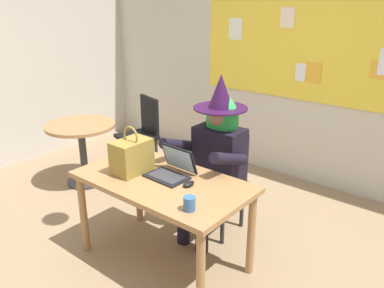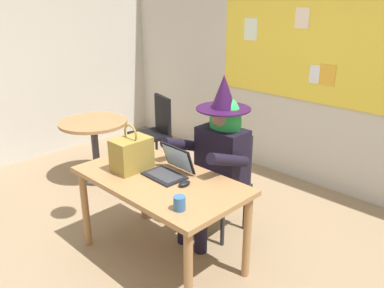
{
  "view_description": "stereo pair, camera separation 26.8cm",
  "coord_description": "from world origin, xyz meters",
  "px_view_note": "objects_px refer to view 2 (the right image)",
  "views": [
    {
      "loc": [
        1.84,
        -1.95,
        2.03
      ],
      "look_at": [
        -0.02,
        0.31,
        0.93
      ],
      "focal_mm": 36.99,
      "sensor_mm": 36.0,
      "label": 1
    },
    {
      "loc": [
        2.04,
        -1.77,
        2.03
      ],
      "look_at": [
        -0.02,
        0.31,
        0.93
      ],
      "focal_mm": 36.99,
      "sensor_mm": 36.0,
      "label": 2
    }
  ],
  "objects_px": {
    "laptop": "(170,169)",
    "person_costumed": "(217,151)",
    "computer_mouse": "(184,184)",
    "chair_spare_by_window": "(155,128)",
    "handbag": "(132,154)",
    "coffee_mug": "(179,203)",
    "side_table_round": "(94,137)",
    "desk_main": "(160,189)",
    "chair_at_desk": "(225,177)"
  },
  "relations": [
    {
      "from": "computer_mouse",
      "to": "chair_spare_by_window",
      "type": "bearing_deg",
      "value": 147.18
    },
    {
      "from": "laptop",
      "to": "computer_mouse",
      "type": "distance_m",
      "value": 0.23
    },
    {
      "from": "computer_mouse",
      "to": "chair_spare_by_window",
      "type": "xyz_separation_m",
      "value": [
        -1.72,
        1.17,
        -0.25
      ]
    },
    {
      "from": "computer_mouse",
      "to": "side_table_round",
      "type": "height_order",
      "value": "computer_mouse"
    },
    {
      "from": "laptop",
      "to": "coffee_mug",
      "type": "xyz_separation_m",
      "value": [
        0.44,
        -0.32,
        -0.0
      ]
    },
    {
      "from": "handbag",
      "to": "coffee_mug",
      "type": "height_order",
      "value": "handbag"
    },
    {
      "from": "chair_spare_by_window",
      "to": "laptop",
      "type": "bearing_deg",
      "value": 68.72
    },
    {
      "from": "chair_at_desk",
      "to": "handbag",
      "type": "relative_size",
      "value": 2.4
    },
    {
      "from": "coffee_mug",
      "to": "side_table_round",
      "type": "xyz_separation_m",
      "value": [
        -2.15,
        0.7,
        -0.25
      ]
    },
    {
      "from": "handbag",
      "to": "side_table_round",
      "type": "xyz_separation_m",
      "value": [
        -1.42,
        0.53,
        -0.34
      ]
    },
    {
      "from": "desk_main",
      "to": "handbag",
      "type": "xyz_separation_m",
      "value": [
        -0.28,
        -0.05,
        0.23
      ]
    },
    {
      "from": "chair_spare_by_window",
      "to": "chair_at_desk",
      "type": "bearing_deg",
      "value": 87.96
    },
    {
      "from": "handbag",
      "to": "coffee_mug",
      "type": "distance_m",
      "value": 0.75
    },
    {
      "from": "chair_at_desk",
      "to": "chair_spare_by_window",
      "type": "bearing_deg",
      "value": -110.96
    },
    {
      "from": "laptop",
      "to": "person_costumed",
      "type": "bearing_deg",
      "value": 87.43
    },
    {
      "from": "laptop",
      "to": "chair_spare_by_window",
      "type": "xyz_separation_m",
      "value": [
        -1.5,
        1.12,
        -0.28
      ]
    },
    {
      "from": "chair_at_desk",
      "to": "chair_spare_by_window",
      "type": "relative_size",
      "value": 1.02
    },
    {
      "from": "side_table_round",
      "to": "handbag",
      "type": "bearing_deg",
      "value": -20.32
    },
    {
      "from": "coffee_mug",
      "to": "side_table_round",
      "type": "bearing_deg",
      "value": 161.93
    },
    {
      "from": "side_table_round",
      "to": "chair_spare_by_window",
      "type": "relative_size",
      "value": 0.86
    },
    {
      "from": "laptop",
      "to": "side_table_round",
      "type": "relative_size",
      "value": 0.43
    },
    {
      "from": "coffee_mug",
      "to": "chair_spare_by_window",
      "type": "bearing_deg",
      "value": 143.56
    },
    {
      "from": "side_table_round",
      "to": "chair_spare_by_window",
      "type": "height_order",
      "value": "chair_spare_by_window"
    },
    {
      "from": "laptop",
      "to": "side_table_round",
      "type": "height_order",
      "value": "laptop"
    },
    {
      "from": "laptop",
      "to": "desk_main",
      "type": "bearing_deg",
      "value": -92.16
    },
    {
      "from": "coffee_mug",
      "to": "side_table_round",
      "type": "distance_m",
      "value": 2.27
    },
    {
      "from": "computer_mouse",
      "to": "coffee_mug",
      "type": "height_order",
      "value": "coffee_mug"
    },
    {
      "from": "desk_main",
      "to": "coffee_mug",
      "type": "relative_size",
      "value": 14.19
    },
    {
      "from": "handbag",
      "to": "laptop",
      "type": "bearing_deg",
      "value": 26.76
    },
    {
      "from": "computer_mouse",
      "to": "chair_at_desk",
      "type": "bearing_deg",
      "value": 106.48
    },
    {
      "from": "computer_mouse",
      "to": "side_table_round",
      "type": "bearing_deg",
      "value": 168.66
    },
    {
      "from": "handbag",
      "to": "computer_mouse",
      "type": "bearing_deg",
      "value": 10.01
    },
    {
      "from": "desk_main",
      "to": "person_costumed",
      "type": "bearing_deg",
      "value": 85.63
    },
    {
      "from": "coffee_mug",
      "to": "person_costumed",
      "type": "bearing_deg",
      "value": 115.9
    },
    {
      "from": "chair_at_desk",
      "to": "laptop",
      "type": "relative_size",
      "value": 2.75
    },
    {
      "from": "laptop",
      "to": "chair_at_desk",
      "type": "bearing_deg",
      "value": 88.87
    },
    {
      "from": "handbag",
      "to": "side_table_round",
      "type": "bearing_deg",
      "value": 159.68
    },
    {
      "from": "side_table_round",
      "to": "chair_at_desk",
      "type": "bearing_deg",
      "value": 8.29
    },
    {
      "from": "person_costumed",
      "to": "chair_spare_by_window",
      "type": "bearing_deg",
      "value": -112.9
    },
    {
      "from": "person_costumed",
      "to": "desk_main",
      "type": "bearing_deg",
      "value": -5.86
    },
    {
      "from": "handbag",
      "to": "chair_spare_by_window",
      "type": "relative_size",
      "value": 0.42
    },
    {
      "from": "laptop",
      "to": "side_table_round",
      "type": "distance_m",
      "value": 1.76
    },
    {
      "from": "computer_mouse",
      "to": "side_table_round",
      "type": "relative_size",
      "value": 0.14
    },
    {
      "from": "handbag",
      "to": "chair_spare_by_window",
      "type": "height_order",
      "value": "handbag"
    },
    {
      "from": "person_costumed",
      "to": "laptop",
      "type": "relative_size",
      "value": 4.34
    },
    {
      "from": "coffee_mug",
      "to": "chair_spare_by_window",
      "type": "distance_m",
      "value": 2.43
    },
    {
      "from": "chair_at_desk",
      "to": "side_table_round",
      "type": "height_order",
      "value": "chair_at_desk"
    },
    {
      "from": "handbag",
      "to": "desk_main",
      "type": "bearing_deg",
      "value": 9.78
    },
    {
      "from": "desk_main",
      "to": "person_costumed",
      "type": "distance_m",
      "value": 0.63
    },
    {
      "from": "handbag",
      "to": "coffee_mug",
      "type": "xyz_separation_m",
      "value": [
        0.73,
        -0.17,
        -0.09
      ]
    }
  ]
}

